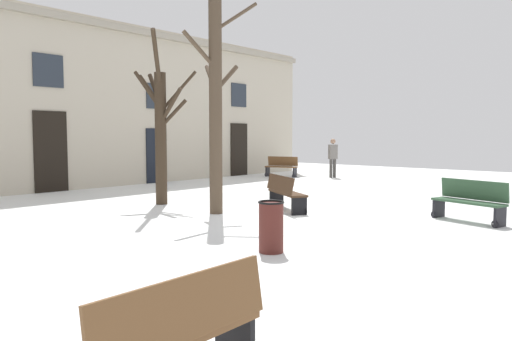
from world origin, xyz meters
name	(u,v)px	position (x,y,z in m)	size (l,w,h in m)	color
ground_plane	(310,212)	(0.00, 0.00, 0.00)	(35.68, 35.68, 0.00)	white
building_facade	(109,103)	(-0.01, 9.31, 3.18)	(22.30, 0.60, 6.25)	#BCB29E
tree_left_of_center	(216,98)	(-1.72, 1.61, 2.85)	(1.83, 1.58, 5.72)	#4C3D2D
tree_foreground	(161,128)	(-1.68, 3.89, 2.14)	(1.63, 1.71, 4.65)	#382B1E
litter_bin	(271,226)	(-3.88, -1.98, 0.43)	(0.44, 0.44, 0.85)	#4C1E19
bench_back_to_back_left	(173,338)	(-7.76, -4.34, 0.49)	(1.57, 0.52, 0.96)	brown
bench_far_corner	(282,167)	(7.70, 7.10, 0.48)	(0.88, 1.60, 0.95)	brown
bench_near_center_tree	(470,201)	(1.25, -3.48, 0.47)	(0.87, 1.69, 0.94)	#2D4C33
bench_facing_shops	(285,192)	(-0.25, 0.60, 0.47)	(1.26, 1.70, 0.91)	#3D2819
person_strolling	(333,156)	(8.85, 5.00, 1.01)	(0.44, 0.38, 1.80)	#403D3A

